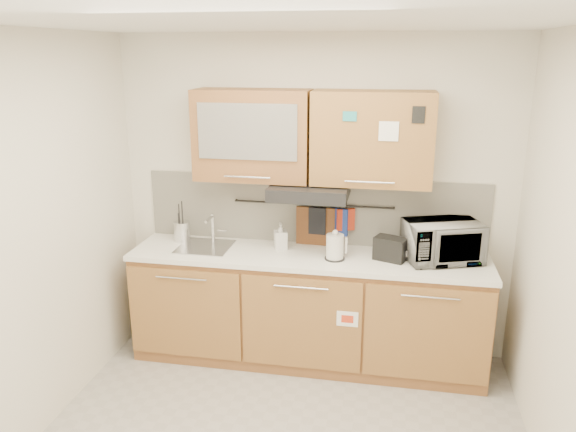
% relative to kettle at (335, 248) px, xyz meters
% --- Properties ---
extents(ceiling, '(3.20, 3.20, 0.00)m').
position_rel_kettle_xyz_m(ceiling, '(-0.22, -1.13, 1.59)').
color(ceiling, white).
rests_on(ceiling, wall_back).
extents(wall_back, '(3.20, 0.00, 3.20)m').
position_rel_kettle_xyz_m(wall_back, '(-0.22, 0.37, 0.29)').
color(wall_back, silver).
rests_on(wall_back, ground).
extents(wall_left, '(0.00, 3.00, 3.00)m').
position_rel_kettle_xyz_m(wall_left, '(-1.82, -1.13, 0.29)').
color(wall_left, silver).
rests_on(wall_left, ground).
extents(base_cabinet, '(2.80, 0.64, 0.88)m').
position_rel_kettle_xyz_m(base_cabinet, '(-0.22, 0.06, -0.61)').
color(base_cabinet, brown).
rests_on(base_cabinet, floor).
extents(countertop, '(2.82, 0.62, 0.04)m').
position_rel_kettle_xyz_m(countertop, '(-0.22, 0.06, -0.11)').
color(countertop, white).
rests_on(countertop, base_cabinet).
extents(backsplash, '(2.80, 0.02, 0.56)m').
position_rel_kettle_xyz_m(backsplash, '(-0.22, 0.36, 0.19)').
color(backsplash, silver).
rests_on(backsplash, countertop).
extents(upper_cabinets, '(1.82, 0.37, 0.70)m').
position_rel_kettle_xyz_m(upper_cabinets, '(-0.23, 0.20, 0.82)').
color(upper_cabinets, brown).
rests_on(upper_cabinets, wall_back).
extents(range_hood, '(0.60, 0.46, 0.10)m').
position_rel_kettle_xyz_m(range_hood, '(-0.22, 0.12, 0.41)').
color(range_hood, black).
rests_on(range_hood, upper_cabinets).
extents(sink, '(0.42, 0.40, 0.26)m').
position_rel_kettle_xyz_m(sink, '(-1.07, 0.08, -0.09)').
color(sink, silver).
rests_on(sink, countertop).
extents(utensil_rail, '(1.30, 0.02, 0.02)m').
position_rel_kettle_xyz_m(utensil_rail, '(-0.22, 0.32, 0.25)').
color(utensil_rail, black).
rests_on(utensil_rail, backsplash).
extents(utensil_crock, '(0.16, 0.16, 0.34)m').
position_rel_kettle_xyz_m(utensil_crock, '(-1.31, 0.19, -0.01)').
color(utensil_crock, silver).
rests_on(utensil_crock, countertop).
extents(kettle, '(0.18, 0.18, 0.24)m').
position_rel_kettle_xyz_m(kettle, '(0.00, 0.00, 0.00)').
color(kettle, silver).
rests_on(kettle, countertop).
extents(toaster, '(0.27, 0.22, 0.18)m').
position_rel_kettle_xyz_m(toaster, '(0.42, 0.07, -0.00)').
color(toaster, black).
rests_on(toaster, countertop).
extents(microwave, '(0.65, 0.54, 0.31)m').
position_rel_kettle_xyz_m(microwave, '(0.80, 0.13, 0.06)').
color(microwave, '#999999').
rests_on(microwave, countertop).
extents(soap_bottle, '(0.13, 0.13, 0.22)m').
position_rel_kettle_xyz_m(soap_bottle, '(-0.46, 0.16, 0.02)').
color(soap_bottle, '#999999').
rests_on(soap_bottle, countertop).
extents(cutting_board, '(0.32, 0.04, 0.39)m').
position_rel_kettle_xyz_m(cutting_board, '(-0.19, 0.31, 0.03)').
color(cutting_board, brown).
rests_on(cutting_board, utensil_rail).
extents(oven_mitt, '(0.14, 0.06, 0.23)m').
position_rel_kettle_xyz_m(oven_mitt, '(0.00, 0.31, 0.11)').
color(oven_mitt, navy).
rests_on(oven_mitt, utensil_rail).
extents(dark_pouch, '(0.15, 0.05, 0.22)m').
position_rel_kettle_xyz_m(dark_pouch, '(-0.18, 0.31, 0.11)').
color(dark_pouch, black).
rests_on(dark_pouch, utensil_rail).
extents(pot_holder, '(0.15, 0.07, 0.18)m').
position_rel_kettle_xyz_m(pot_holder, '(0.05, 0.31, 0.14)').
color(pot_holder, '#B62F18').
rests_on(pot_holder, utensil_rail).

